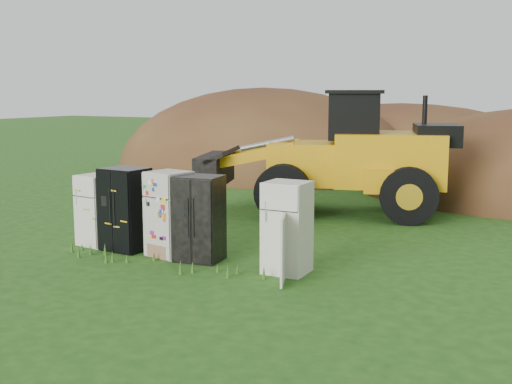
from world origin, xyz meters
TOP-DOWN VIEW (x-y plane):
  - ground at (0.00, 0.00)m, footprint 120.00×120.00m
  - fridge_leftmost at (-2.52, 0.02)m, footprint 0.79×0.76m
  - fridge_black_side at (-1.64, -0.03)m, footprint 1.01×0.83m
  - fridge_sticker at (-0.48, 0.00)m, footprint 0.93×0.88m
  - fridge_dark_mid at (0.30, -0.04)m, footprint 1.00×0.86m
  - fridge_open_door at (2.30, -0.03)m, footprint 0.81×0.75m
  - wheel_loader at (0.60, 6.03)m, footprint 7.87×5.12m
  - dirt_mound_left at (-5.35, 14.02)m, footprint 13.74×10.31m
  - dirt_mound_back at (-0.42, 18.42)m, footprint 15.40×10.26m

SIDE VIEW (x-z plane):
  - ground at x=0.00m, z-range 0.00..0.00m
  - dirt_mound_left at x=-5.35m, z-range -3.67..3.67m
  - dirt_mound_back at x=-0.42m, z-range -2.97..2.97m
  - fridge_leftmost at x=-2.52m, z-range 0.00..1.63m
  - fridge_dark_mid at x=0.30m, z-range 0.00..1.78m
  - fridge_open_door at x=2.30m, z-range 0.00..1.79m
  - fridge_sticker at x=-0.48m, z-range 0.00..1.82m
  - fridge_black_side at x=-1.64m, z-range 0.00..1.84m
  - wheel_loader at x=0.60m, z-range 0.00..3.53m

